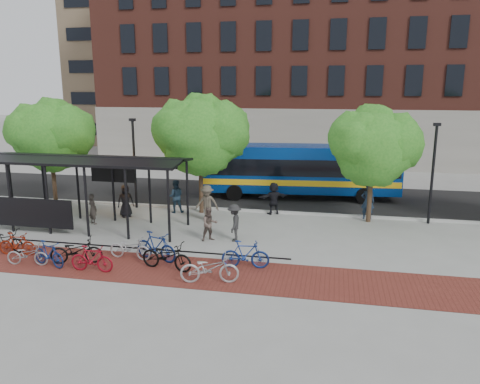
% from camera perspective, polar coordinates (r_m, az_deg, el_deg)
% --- Properties ---
extents(ground, '(160.00, 160.00, 0.00)m').
position_cam_1_polar(ground, '(22.42, 0.34, -5.09)').
color(ground, '#9E9E99').
rests_on(ground, ground).
extents(asphalt_street, '(160.00, 8.00, 0.01)m').
position_cam_1_polar(asphalt_street, '(30.02, 3.31, -0.47)').
color(asphalt_street, black).
rests_on(asphalt_street, ground).
extents(curb, '(160.00, 0.25, 0.12)m').
position_cam_1_polar(curb, '(26.18, 2.05, -2.32)').
color(curb, '#B7B7B2').
rests_on(curb, ground).
extents(brick_strip, '(24.00, 3.00, 0.01)m').
position_cam_1_polar(brick_strip, '(18.41, -8.96, -9.33)').
color(brick_strip, maroon).
rests_on(brick_strip, ground).
extents(bike_rack_rail, '(12.00, 0.05, 0.95)m').
position_cam_1_polar(bike_rack_rail, '(19.65, -11.63, -8.00)').
color(bike_rack_rail, black).
rests_on(bike_rack_rail, ground).
extents(building_brick, '(55.00, 14.00, 20.00)m').
position_cam_1_polar(building_brick, '(47.39, 19.40, 15.88)').
color(building_brick, brown).
rests_on(building_brick, ground).
extents(building_tower, '(22.00, 22.00, 30.00)m').
position_cam_1_polar(building_tower, '(64.68, -7.11, 19.93)').
color(building_tower, '#7A664C').
rests_on(building_tower, ground).
extents(bus_shelter, '(10.60, 3.07, 3.60)m').
position_cam_1_polar(bus_shelter, '(24.17, -19.18, 2.83)').
color(bus_shelter, black).
rests_on(bus_shelter, ground).
extents(tree_a, '(4.90, 4.00, 6.18)m').
position_cam_1_polar(tree_a, '(29.23, -21.98, 6.68)').
color(tree_a, '#382619').
rests_on(tree_a, ground).
extents(tree_b, '(5.15, 4.20, 6.47)m').
position_cam_1_polar(tree_b, '(25.40, -4.65, 7.27)').
color(tree_b, '#382619').
rests_on(tree_b, ground).
extents(tree_c, '(4.66, 3.80, 5.92)m').
position_cam_1_polar(tree_c, '(24.52, 16.10, 5.66)').
color(tree_c, '#382619').
rests_on(tree_c, ground).
extents(lamp_post_left, '(0.35, 0.20, 5.12)m').
position_cam_1_polar(lamp_post_left, '(27.26, -12.75, 3.75)').
color(lamp_post_left, black).
rests_on(lamp_post_left, ground).
extents(lamp_post_right, '(0.35, 0.20, 5.12)m').
position_cam_1_polar(lamp_post_right, '(25.34, 22.45, 2.42)').
color(lamp_post_right, black).
rests_on(lamp_post_right, ground).
extents(bus, '(12.37, 3.79, 3.29)m').
position_cam_1_polar(bus, '(29.49, 7.17, 2.94)').
color(bus, navy).
rests_on(bus, ground).
extents(bike_0, '(1.97, 0.93, 1.00)m').
position_cam_1_polar(bike_0, '(22.34, -26.65, -5.23)').
color(bike_0, black).
rests_on(bike_0, ground).
extents(bike_1, '(1.66, 0.59, 0.98)m').
position_cam_1_polar(bike_1, '(21.60, -25.54, -5.74)').
color(bike_1, maroon).
rests_on(bike_1, ground).
extents(bike_2, '(1.73, 0.78, 0.88)m').
position_cam_1_polar(bike_2, '(20.28, -24.49, -6.94)').
color(bike_2, gray).
rests_on(bike_2, ground).
extents(bike_3, '(1.75, 1.00, 1.02)m').
position_cam_1_polar(bike_3, '(19.81, -22.30, -6.99)').
color(bike_3, navy).
rests_on(bike_3, ground).
extents(bike_4, '(2.15, 1.28, 1.07)m').
position_cam_1_polar(bike_4, '(19.72, -19.33, -6.76)').
color(bike_4, black).
rests_on(bike_4, ground).
extents(bike_5, '(1.72, 0.50, 1.03)m').
position_cam_1_polar(bike_5, '(18.70, -17.63, -7.77)').
color(bike_5, maroon).
rests_on(bike_5, ground).
extents(bike_6, '(1.88, 0.80, 0.96)m').
position_cam_1_polar(bike_6, '(19.62, -13.26, -6.63)').
color(bike_6, '#B4B4B7').
rests_on(bike_6, ground).
extents(bike_7, '(2.05, 1.17, 1.19)m').
position_cam_1_polar(bike_7, '(19.21, -10.20, -6.54)').
color(bike_7, navy).
rests_on(bike_7, ground).
extents(bike_8, '(2.22, 1.10, 1.12)m').
position_cam_1_polar(bike_8, '(18.22, -8.93, -7.69)').
color(bike_8, black).
rests_on(bike_8, ground).
extents(bike_10, '(2.22, 1.16, 1.11)m').
position_cam_1_polar(bike_10, '(16.90, -3.74, -9.25)').
color(bike_10, '#A9AAAC').
rests_on(bike_10, ground).
extents(bike_11, '(1.90, 0.73, 1.12)m').
position_cam_1_polar(bike_11, '(18.15, 0.67, -7.62)').
color(bike_11, navy).
rests_on(bike_11, ground).
extents(pedestrian_0, '(1.03, 0.95, 1.76)m').
position_cam_1_polar(pedestrian_0, '(25.81, -13.78, -1.04)').
color(pedestrian_0, black).
rests_on(pedestrian_0, ground).
extents(pedestrian_1, '(0.68, 0.60, 1.56)m').
position_cam_1_polar(pedestrian_1, '(24.93, -17.51, -1.98)').
color(pedestrian_1, '#3B342F').
rests_on(pedestrian_1, ground).
extents(pedestrian_2, '(1.08, 0.96, 1.84)m').
position_cam_1_polar(pedestrian_2, '(26.11, -7.88, -0.53)').
color(pedestrian_2, '#1B2D3F').
rests_on(pedestrian_2, ground).
extents(pedestrian_3, '(1.24, 0.72, 1.92)m').
position_cam_1_polar(pedestrian_3, '(24.22, -4.03, -1.40)').
color(pedestrian_3, brown).
rests_on(pedestrian_3, ground).
extents(pedestrian_5, '(1.70, 1.25, 1.77)m').
position_cam_1_polar(pedestrian_5, '(25.64, 4.12, -0.76)').
color(pedestrian_5, black).
rests_on(pedestrian_5, ground).
extents(pedestrian_7, '(0.70, 0.46, 1.89)m').
position_cam_1_polar(pedestrian_7, '(25.50, 15.31, -1.14)').
color(pedestrian_7, '#1A293D').
rests_on(pedestrian_7, ground).
extents(pedestrian_8, '(0.96, 0.92, 1.56)m').
position_cam_1_polar(pedestrian_8, '(21.26, -3.72, -3.92)').
color(pedestrian_8, brown).
rests_on(pedestrian_8, ground).
extents(pedestrian_9, '(0.73, 1.16, 1.71)m').
position_cam_1_polar(pedestrian_9, '(21.18, -0.70, -3.76)').
color(pedestrian_9, '#272727').
rests_on(pedestrian_9, ground).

